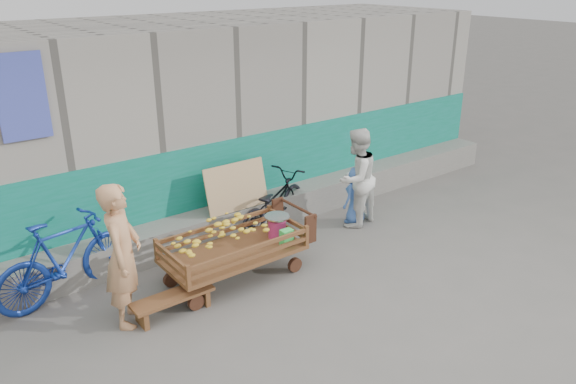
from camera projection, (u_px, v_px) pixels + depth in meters
ground at (318, 309)px, 6.66m from camera, size 80.00×80.00×0.00m
building_wall at (159, 120)px, 9.11m from camera, size 12.00×3.50×3.00m
banana_cart at (231, 241)px, 7.08m from camera, size 1.94×0.89×0.83m
bench at (173, 300)px, 6.50m from camera, size 0.97×0.29×0.24m
vendor_man at (123, 255)px, 6.14m from camera, size 0.68×0.73×1.68m
woman at (356, 178)px, 8.59m from camera, size 0.87×0.74×1.55m
child at (355, 196)px, 8.76m from camera, size 0.50×0.37×0.92m
bicycle_dark at (273, 204)px, 8.47m from camera, size 1.80×1.20×0.89m
bicycle_blue at (65, 258)px, 6.72m from camera, size 1.83×0.83×1.06m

